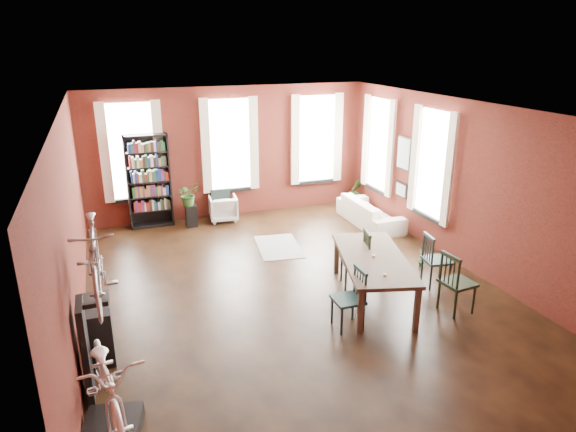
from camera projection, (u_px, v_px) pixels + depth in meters
name	position (u px, v px, depth m)	size (l,w,h in m)	color
room	(295.00, 165.00, 9.10)	(9.00, 9.04, 3.22)	black
dining_table	(372.00, 278.00, 8.75)	(1.04, 2.29, 0.78)	#4D3B2E
dining_chair_a	(348.00, 299.00, 7.84)	(0.45, 0.45, 0.96)	#193736
dining_chair_b	(355.00, 259.00, 9.18)	(0.48, 0.48, 1.04)	#1F2E1B
dining_chair_c	(458.00, 282.00, 8.30)	(0.48, 0.48, 1.04)	black
dining_chair_d	(437.00, 260.00, 9.23)	(0.45, 0.45, 0.97)	#172F33
bookshelf	(149.00, 181.00, 11.98)	(1.00, 0.32, 2.20)	black
white_armchair	(223.00, 207.00, 12.59)	(0.66, 0.62, 0.68)	silver
cream_sofa	(370.00, 208.00, 12.30)	(2.08, 0.61, 0.81)	beige
striped_rug	(279.00, 247.00, 11.07)	(0.88, 1.41, 0.01)	black
bike_trainer	(113.00, 427.00, 5.80)	(0.62, 0.62, 0.18)	black
bike_wall_rack	(85.00, 351.00, 6.26)	(0.16, 0.60, 1.30)	black
console_table	(97.00, 330.00, 7.18)	(0.40, 0.80, 0.80)	black
plant_stand	(191.00, 216.00, 12.21)	(0.26, 0.26, 0.52)	black
plant_by_sofa	(355.00, 198.00, 13.87)	(0.41, 0.74, 0.33)	#2D4E1F
plant_small	(421.00, 263.00, 10.10)	(0.20, 0.37, 0.13)	#275421
bicycle_floor	(104.00, 347.00, 5.51)	(0.66, 0.99, 1.88)	white
bicycle_hung	(92.00, 235.00, 5.85)	(0.47, 1.00, 1.66)	#A5A8AD
plant_on_stand	(188.00, 197.00, 12.07)	(0.50, 0.55, 0.43)	#2C5F26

